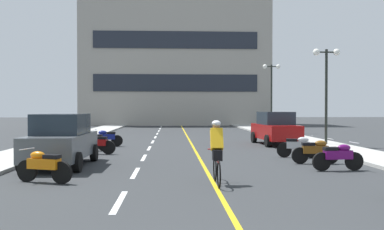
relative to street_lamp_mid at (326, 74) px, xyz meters
The scene contains 28 objects.
ground_plane 8.59m from the street_lamp_mid, 163.41° to the left, with size 140.00×140.00×0.00m, color #2D3033.
curb_left 15.92m from the street_lamp_mid, 160.37° to the left, with size 2.40×72.00×0.12m, color #A8A8A3.
curb_right 6.42m from the street_lamp_mid, 91.86° to the left, with size 2.40×72.00×0.12m, color #A8A8A3.
lane_dash_1 16.32m from the street_lamp_mid, 126.19° to the right, with size 0.14×2.20×0.01m, color silver.
lane_dash_2 13.41m from the street_lamp_mid, 136.78° to the right, with size 0.14×2.20×0.01m, color silver.
lane_dash_3 11.20m from the street_lamp_mid, 152.85° to the right, with size 0.14×2.20×0.01m, color silver.
lane_dash_4 10.15m from the street_lamp_mid, behind, with size 0.14×2.20×0.01m, color silver.
lane_dash_5 10.61m from the street_lamp_mid, 161.17° to the left, with size 0.14×2.20×0.01m, color silver.
lane_dash_6 12.42m from the street_lamp_mid, 142.47° to the left, with size 0.14×2.20×0.01m, color silver.
lane_dash_7 15.09m from the street_lamp_mid, 129.92° to the left, with size 0.14×2.20×0.01m, color silver.
lane_dash_8 18.26m from the street_lamp_mid, 121.66° to the left, with size 0.14×2.20×0.01m, color silver.
lane_dash_9 21.70m from the street_lamp_mid, 116.02° to the left, with size 0.14×2.20×0.01m, color silver.
lane_dash_10 25.31m from the street_lamp_mid, 111.99° to the left, with size 0.14×2.20×0.01m, color silver.
lane_dash_11 29.02m from the street_lamp_mid, 109.01° to the left, with size 0.14×2.20×0.01m, color silver.
centre_line_yellow 9.61m from the street_lamp_mid, 143.88° to the left, with size 0.12×66.00×0.01m, color gold.
office_building 31.32m from the street_lamp_mid, 104.44° to the left, with size 22.47×7.78×16.48m.
street_lamp_mid is the anchor object (origin of this frame).
street_lamp_far 11.93m from the street_lamp_mid, 90.25° to the left, with size 1.46×0.36×5.49m.
parked_car_near 14.33m from the street_lamp_mid, 149.17° to the right, with size 1.93×4.21×1.82m.
parked_car_mid 3.96m from the street_lamp_mid, 158.52° to the left, with size 2.12×4.29×1.82m.
motorcycle_3 16.01m from the street_lamp_mid, 138.29° to the right, with size 1.63×0.81×0.92m.
motorcycle_4 9.75m from the street_lamp_mid, 108.34° to the right, with size 1.70×0.60×0.92m.
motorcycle_5 8.33m from the street_lamp_mid, 113.43° to the right, with size 1.70×0.60×0.92m.
motorcycle_6 6.89m from the street_lamp_mid, 120.96° to the right, with size 1.65×0.78×0.92m.
motorcycle_7 12.50m from the street_lamp_mid, 163.48° to the right, with size 1.69×0.60×0.92m.
motorcycle_8 12.61m from the street_lamp_mid, behind, with size 1.69×0.60×0.92m.
motorcycle_9 12.15m from the street_lamp_mid, behind, with size 1.70×0.60×0.92m.
cyclist_rider 13.27m from the street_lamp_mid, 123.00° to the right, with size 0.42×1.77×1.71m.
Camera 1 is at (-0.88, -2.98, 2.01)m, focal length 38.95 mm.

